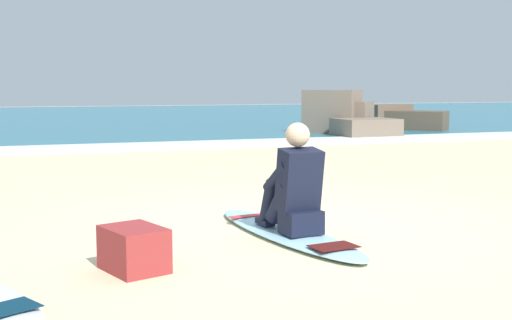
% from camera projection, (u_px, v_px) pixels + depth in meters
% --- Properties ---
extents(ground_plane, '(80.00, 80.00, 0.00)m').
position_uv_depth(ground_plane, '(303.00, 227.00, 6.20)').
color(ground_plane, beige).
extents(sea, '(80.00, 28.00, 0.10)m').
position_uv_depth(sea, '(85.00, 118.00, 26.78)').
color(sea, teal).
rests_on(sea, ground).
extents(breaking_foam, '(80.00, 0.90, 0.11)m').
position_uv_depth(breaking_foam, '(145.00, 146.00, 13.96)').
color(breaking_foam, white).
rests_on(breaking_foam, ground).
extents(surfboard_main, '(0.83, 2.40, 0.08)m').
position_uv_depth(surfboard_main, '(286.00, 232.00, 5.84)').
color(surfboard_main, '#9ED1E5').
rests_on(surfboard_main, ground).
extents(surfer_seated, '(0.41, 0.73, 0.95)m').
position_uv_depth(surfer_seated, '(295.00, 190.00, 5.68)').
color(surfer_seated, black).
rests_on(surfer_seated, surfboard_main).
extents(rock_outcrop_distant, '(4.57, 3.42, 1.23)m').
position_uv_depth(rock_outcrop_distant, '(367.00, 119.00, 17.81)').
color(rock_outcrop_distant, brown).
rests_on(rock_outcrop_distant, ground).
extents(beach_bag, '(0.49, 0.57, 0.32)m').
position_uv_depth(beach_bag, '(134.00, 249.00, 4.73)').
color(beach_bag, maroon).
rests_on(beach_bag, ground).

